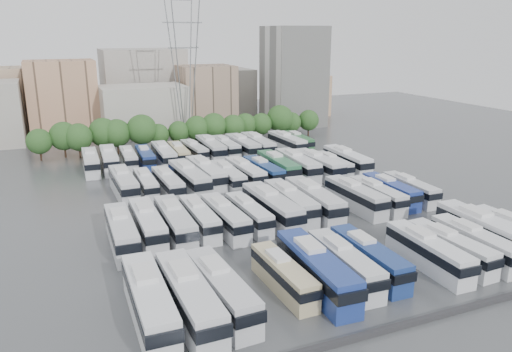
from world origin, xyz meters
name	(u,v)px	position (x,y,z in m)	size (l,w,h in m)	color
ground	(265,207)	(0.00, 0.00, 0.00)	(220.00, 220.00, 0.00)	#424447
parapet	(417,321)	(0.00, -33.00, 0.25)	(56.00, 0.50, 0.50)	#2D2D30
tree_line	(182,129)	(-1.04, 42.12, 4.29)	(65.46, 7.64, 8.04)	black
city_buildings	(129,97)	(-7.46, 71.86, 7.87)	(102.00, 35.00, 20.00)	#9E998E
apartment_tower	(294,77)	(34.00, 58.00, 13.00)	(14.00, 14.00, 26.00)	silver
electricity_pylon	(184,59)	(2.00, 50.00, 18.66)	(9.00, 6.91, 33.83)	slate
bus_r0_s0	(149,301)	(-21.52, -23.70, 2.10)	(3.25, 13.66, 4.27)	white
bus_r0_s1	(189,298)	(-18.14, -24.47, 2.11)	(3.13, 13.73, 4.30)	silver
bus_r0_s2	(221,290)	(-15.01, -23.97, 1.98)	(3.46, 12.97, 4.03)	silver
bus_r0_s4	(284,275)	(-8.23, -23.10, 1.67)	(2.59, 10.92, 3.41)	#C8B98A
bus_r0_s5	(316,269)	(-5.09, -24.04, 2.11)	(3.62, 13.79, 4.29)	navy
bus_r0_s6	(344,263)	(-1.57, -23.56, 1.86)	(3.12, 12.17, 3.79)	silver
bus_r0_s7	(369,257)	(1.58, -23.33, 1.85)	(2.83, 12.03, 3.76)	navy
bus_r0_s9	(428,252)	(8.31, -24.70, 1.85)	(2.98, 12.06, 3.76)	silver
bus_r0_s10	(451,247)	(11.50, -24.63, 1.77)	(3.09, 11.57, 3.60)	silver
bus_r0_s11	(475,243)	(14.80, -24.86, 1.81)	(2.63, 11.79, 3.69)	silver
bus_r0_s12	(485,231)	(18.02, -23.23, 2.11)	(3.23, 13.74, 4.29)	silver
bus_r1_s0	(122,232)	(-21.33, -6.37, 1.96)	(3.06, 12.76, 3.99)	silver
bus_r1_s1	(148,224)	(-18.05, -5.18, 1.94)	(2.93, 12.66, 3.96)	silver
bus_r1_s2	(175,222)	(-14.80, -5.90, 1.98)	(3.03, 12.92, 4.04)	silver
bus_r1_s3	(199,218)	(-11.44, -5.12, 1.77)	(2.53, 11.48, 3.60)	silver
bus_r1_s4	(225,217)	(-8.41, -6.37, 1.85)	(3.00, 12.10, 3.77)	silver
bus_r1_s5	(249,214)	(-4.99, -6.01, 1.72)	(2.69, 11.22, 3.50)	silver
bus_r1_s6	(272,207)	(-1.66, -5.99, 2.10)	(3.26, 13.70, 4.28)	silver
bus_r1_s7	(290,202)	(1.71, -4.77, 1.99)	(3.22, 13.03, 4.06)	silver
bus_r1_s8	(314,200)	(4.92, -5.66, 2.10)	(3.50, 13.73, 4.27)	silver
bus_r1_s10	(355,196)	(11.59, -5.91, 1.91)	(3.04, 12.48, 3.89)	silver
bus_r1_s11	(377,195)	(15.08, -6.28, 1.78)	(2.62, 11.58, 3.63)	silver
bus_r1_s12	(390,191)	(18.16, -5.36, 1.77)	(2.52, 11.51, 3.61)	navy
bus_r1_s13	(410,189)	(21.65, -5.58, 1.71)	(2.66, 11.13, 3.47)	silver
bus_r2_s1	(124,184)	(-18.15, 13.06, 1.97)	(3.00, 12.83, 4.01)	silver
bus_r2_s2	(146,184)	(-14.83, 12.68, 1.67)	(2.52, 10.86, 3.40)	silver
bus_r2_s3	(168,184)	(-11.70, 11.00, 1.82)	(2.82, 11.84, 3.70)	silver
bus_r2_s4	(189,179)	(-8.16, 11.43, 2.11)	(3.63, 13.79, 4.29)	silver
bus_r2_s5	(206,174)	(-4.84, 13.20, 2.07)	(3.31, 13.50, 4.21)	silver
bus_r2_s6	(228,177)	(-1.76, 11.03, 1.83)	(2.75, 11.90, 3.72)	silver
bus_r2_s7	(245,173)	(1.53, 11.71, 1.89)	(3.09, 12.35, 3.85)	silver
bus_r2_s8	(263,171)	(4.89, 11.67, 1.83)	(3.04, 12.00, 3.74)	navy
bus_r2_s9	(278,166)	(8.25, 12.94, 2.00)	(3.12, 13.04, 4.07)	#317249
bus_r2_s10	(297,165)	(11.62, 12.20, 2.08)	(3.34, 13.58, 4.24)	silver
bus_r2_s11	(318,165)	(14.96, 10.85, 2.06)	(3.51, 13.51, 4.20)	silver
bus_r2_s12	(332,165)	(18.11, 11.12, 1.71)	(2.66, 11.15, 3.48)	silver
bus_r2_s13	(347,160)	(21.56, 11.77, 2.03)	(3.29, 13.26, 4.13)	white
bus_r3_s0	(91,162)	(-21.53, 29.67, 1.86)	(3.05, 12.14, 3.78)	silver
bus_r3_s1	(109,159)	(-18.22, 30.02, 1.93)	(3.32, 12.63, 3.93)	silver
bus_r3_s2	(129,158)	(-14.68, 30.31, 1.69)	(2.87, 11.07, 3.44)	silver
bus_r3_s3	(145,157)	(-11.67, 29.57, 1.73)	(2.93, 11.32, 3.52)	navy
bus_r3_s4	(164,155)	(-8.21, 29.02, 1.96)	(3.19, 12.81, 3.99)	silver
bus_r3_s5	(179,153)	(-4.97, 30.35, 1.72)	(2.94, 11.27, 3.50)	beige
bus_r3_s6	(194,151)	(-1.64, 31.12, 1.73)	(3.01, 11.32, 3.52)	silver
bus_r3_s7	(211,148)	(1.63, 30.61, 2.04)	(3.19, 13.32, 4.16)	silver
bus_r3_s8	(225,147)	(5.00, 31.27, 1.84)	(2.61, 11.97, 3.75)	silver
bus_r3_s9	(243,147)	(8.17, 29.70, 2.03)	(3.06, 13.21, 4.13)	silver
bus_r3_s10	(258,145)	(11.44, 29.53, 2.06)	(3.30, 13.47, 4.20)	silver
bus_r3_s12	(287,143)	(18.19, 29.59, 1.97)	(3.32, 12.90, 4.02)	silver
bus_r3_s13	(298,141)	(21.46, 30.98, 1.76)	(2.82, 11.51, 3.59)	#2D6939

